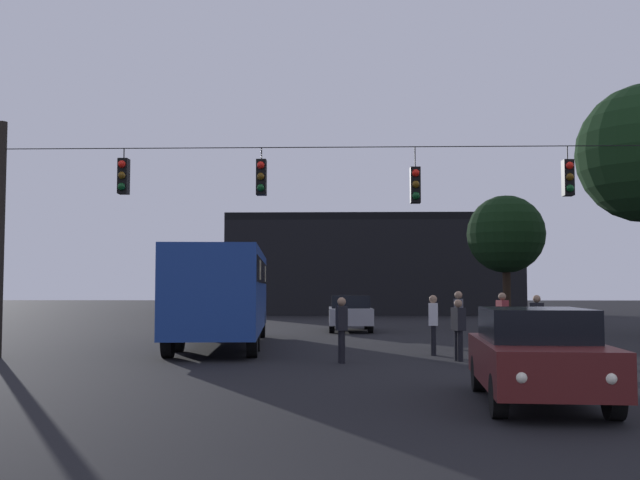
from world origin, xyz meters
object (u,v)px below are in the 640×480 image
object	(u,v)px
pedestrian_near_bus	(502,317)
pedestrian_far_side	(342,326)
pedestrian_trailing	(459,316)
car_far_left	(350,313)
city_bus	(223,287)
pedestrian_crossing_center	(458,326)
pedestrian_crossing_left	(433,321)
tree_left_silhouette	(506,235)
car_near_right	(537,354)
pedestrian_crossing_right	(537,320)

from	to	relation	value
pedestrian_near_bus	pedestrian_far_side	bearing A→B (deg)	-138.23
pedestrian_trailing	pedestrian_near_bus	bearing A→B (deg)	7.18
car_far_left	pedestrian_near_bus	size ratio (longest dim) A/B	2.56
city_bus	car_far_left	bearing A→B (deg)	63.56
city_bus	pedestrian_crossing_center	world-z (taller)	city_bus
pedestrian_crossing_left	pedestrian_near_bus	distance (m)	3.15
car_far_left	tree_left_silhouette	world-z (taller)	tree_left_silhouette
pedestrian_crossing_left	pedestrian_near_bus	world-z (taller)	pedestrian_near_bus
car_near_right	pedestrian_far_side	size ratio (longest dim) A/B	2.75
pedestrian_crossing_center	tree_left_silhouette	xyz separation A→B (m)	(4.85, 16.79, 3.51)
pedestrian_crossing_right	pedestrian_trailing	distance (m)	2.32
tree_left_silhouette	pedestrian_far_side	bearing A→B (deg)	-114.19
pedestrian_crossing_left	pedestrian_crossing_right	distance (m)	3.21
pedestrian_trailing	pedestrian_far_side	bearing A→B (deg)	-130.13
car_far_left	pedestrian_crossing_right	bearing A→B (deg)	-63.78
car_far_left	pedestrian_crossing_center	xyz separation A→B (m)	(2.62, -13.22, 0.08)
pedestrian_crossing_left	pedestrian_crossing_center	size ratio (longest dim) A/B	1.06
car_far_left	pedestrian_crossing_center	size ratio (longest dim) A/B	2.80
pedestrian_near_bus	city_bus	bearing A→B (deg)	172.64
tree_left_silhouette	pedestrian_near_bus	bearing A→B (deg)	-102.73
pedestrian_near_bus	pedestrian_far_side	world-z (taller)	pedestrian_near_bus
car_near_right	pedestrian_trailing	xyz separation A→B (m)	(0.38, 10.64, 0.20)
pedestrian_trailing	pedestrian_crossing_right	bearing A→B (deg)	-26.00
pedestrian_crossing_center	car_far_left	bearing A→B (deg)	101.19
pedestrian_crossing_center	pedestrian_far_side	bearing A→B (deg)	-168.70
city_bus	tree_left_silhouette	xyz separation A→B (m)	(11.62, 11.93, 2.52)
city_bus	car_far_left	xyz separation A→B (m)	(4.16, 8.36, -1.07)
pedestrian_trailing	tree_left_silhouette	size ratio (longest dim) A/B	0.28
pedestrian_crossing_right	tree_left_silhouette	size ratio (longest dim) A/B	0.26
pedestrian_near_bus	tree_left_silhouette	bearing A→B (deg)	77.27
pedestrian_near_bus	tree_left_silhouette	world-z (taller)	tree_left_silhouette
car_near_right	pedestrian_crossing_center	distance (m)	7.07
pedestrian_crossing_left	pedestrian_trailing	bearing A→B (deg)	63.00
city_bus	car_near_right	distance (m)	13.85
pedestrian_crossing_center	pedestrian_near_bus	world-z (taller)	pedestrian_near_bus
car_near_right	pedestrian_crossing_right	world-z (taller)	pedestrian_crossing_right
car_far_left	pedestrian_crossing_center	bearing A→B (deg)	-78.81
pedestrian_far_side	tree_left_silhouette	size ratio (longest dim) A/B	0.26
city_bus	tree_left_silhouette	size ratio (longest dim) A/B	1.78
pedestrian_near_bus	pedestrian_trailing	distance (m)	1.36
pedestrian_crossing_right	tree_left_silhouette	bearing A→B (deg)	81.17
car_near_right	pedestrian_crossing_center	bearing A→B (deg)	91.44
car_far_left	car_near_right	bearing A→B (deg)	-82.16
car_far_left	pedestrian_crossing_right	size ratio (longest dim) A/B	2.65
car_near_right	car_far_left	bearing A→B (deg)	97.84
pedestrian_near_bus	pedestrian_trailing	bearing A→B (deg)	-172.82
pedestrian_crossing_right	tree_left_silhouette	xyz separation A→B (m)	(2.21, 14.23, 3.46)
pedestrian_crossing_left	tree_left_silhouette	world-z (taller)	tree_left_silhouette
pedestrian_crossing_right	car_near_right	bearing A→B (deg)	-104.31
pedestrian_crossing_center	pedestrian_crossing_right	distance (m)	3.68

